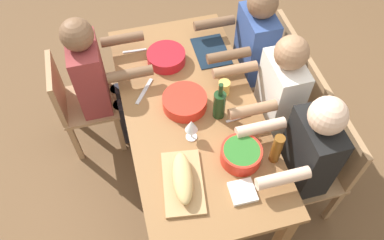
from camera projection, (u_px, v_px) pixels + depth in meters
ground_plane at (192, 166)px, 3.09m from camera, size 8.00×8.00×0.00m
dining_table at (192, 118)px, 2.56m from camera, size 1.73×0.85×0.74m
chair_far_right at (77, 102)px, 2.86m from camera, size 0.40×0.40×0.85m
diner_far_right at (96, 77)px, 2.71m from camera, size 0.41×0.53×1.20m
chair_near_left at (321, 167)px, 2.54m from camera, size 0.40×0.40×0.85m
diner_near_left at (303, 156)px, 2.34m from camera, size 0.41×0.53×1.20m
chair_near_right at (268, 64)px, 3.08m from camera, size 0.40×0.40×0.85m
diner_near_right at (249, 48)px, 2.88m from camera, size 0.41×0.53×1.20m
chair_near_center at (292, 111)px, 2.81m from camera, size 0.40×0.40×0.85m
diner_near_center at (273, 97)px, 2.61m from camera, size 0.41×0.53×1.20m
serving_bowl_greens at (241, 154)px, 2.23m from camera, size 0.24×0.24×0.10m
serving_bowl_salad at (185, 101)px, 2.47m from camera, size 0.28×0.28×0.08m
serving_bowl_fruit at (166, 57)px, 2.71m from camera, size 0.27×0.27×0.08m
cutting_board at (183, 182)px, 2.18m from camera, size 0.43×0.28×0.02m
bread_loaf at (183, 178)px, 2.13m from camera, size 0.33×0.16×0.09m
wine_bottle at (219, 104)px, 2.38m from camera, size 0.08×0.08×0.29m
beer_bottle at (277, 149)px, 2.19m from camera, size 0.06×0.06×0.22m
wine_glass at (191, 126)px, 2.27m from camera, size 0.08×0.08×0.17m
fork_far_right at (135, 51)px, 2.80m from camera, size 0.03×0.17×0.01m
fork_near_left at (266, 185)px, 2.18m from camera, size 0.03×0.17×0.01m
placemat_near_right at (211, 51)px, 2.80m from camera, size 0.32×0.23×0.01m
cup_near_center at (224, 88)px, 2.53m from camera, size 0.08×0.08×0.10m
fork_near_center at (239, 118)px, 2.45m from camera, size 0.03×0.17×0.01m
carving_knife at (144, 91)px, 2.58m from camera, size 0.20×0.15×0.01m
napkin_stack at (243, 192)px, 2.14m from camera, size 0.14×0.14×0.02m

